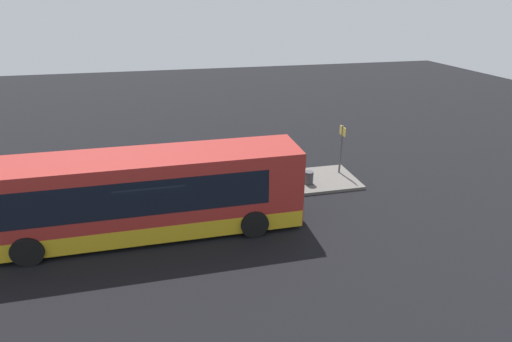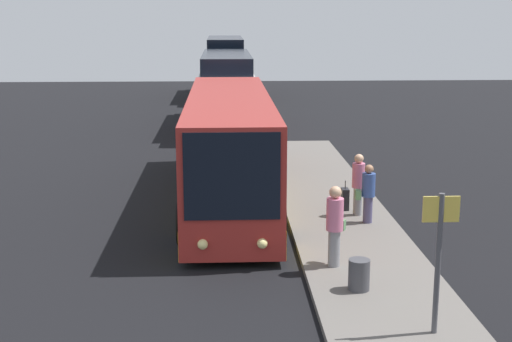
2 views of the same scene
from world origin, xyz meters
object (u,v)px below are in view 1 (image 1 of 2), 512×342
object	(u,v)px
bus_lead	(139,196)
sign_post	(341,144)
trash_bin	(309,178)
passenger_boarding	(194,168)
passenger_with_bags	(283,170)
suitcase	(183,184)
passenger_waiting	(209,168)

from	to	relation	value
bus_lead	sign_post	xyz separation A→B (m)	(9.94, 3.53, 0.10)
trash_bin	passenger_boarding	bearing A→B (deg)	169.71
passenger_boarding	sign_post	xyz separation A→B (m)	(7.56, -0.03, 0.63)
passenger_boarding	trash_bin	xyz separation A→B (m)	(5.50, -1.00, -0.63)
passenger_with_bags	suitcase	xyz separation A→B (m)	(-4.65, 1.03, -0.69)
sign_post	passenger_with_bags	bearing A→B (deg)	-160.19
passenger_waiting	trash_bin	xyz separation A→B (m)	(4.76, -1.12, -0.54)
passenger_waiting	trash_bin	world-z (taller)	passenger_waiting
bus_lead	sign_post	distance (m)	10.55
sign_post	trash_bin	distance (m)	2.60
passenger_waiting	suitcase	distance (m)	1.49
bus_lead	passenger_with_bags	bearing A→B (deg)	19.45
trash_bin	bus_lead	bearing A→B (deg)	-161.97
passenger_boarding	bus_lead	bearing A→B (deg)	101.10
sign_post	trash_bin	xyz separation A→B (m)	(-2.05, -0.97, -1.27)
trash_bin	sign_post	bearing A→B (deg)	25.25
suitcase	passenger_with_bags	bearing A→B (deg)	-12.49
sign_post	bus_lead	bearing A→B (deg)	-160.42
suitcase	passenger_waiting	bearing A→B (deg)	15.79
bus_lead	suitcase	distance (m)	3.94
passenger_waiting	trash_bin	size ratio (longest dim) A/B	2.47
sign_post	trash_bin	size ratio (longest dim) A/B	3.93
passenger_boarding	passenger_waiting	xyz separation A→B (m)	(0.74, 0.12, -0.10)
trash_bin	passenger_with_bags	bearing A→B (deg)	-168.61
suitcase	sign_post	xyz separation A→B (m)	(8.15, 0.23, 1.28)
passenger_waiting	sign_post	distance (m)	6.85
passenger_boarding	sign_post	world-z (taller)	sign_post
passenger_waiting	passenger_boarding	bearing A→B (deg)	11.64
suitcase	sign_post	size ratio (longest dim) A/B	0.34
passenger_boarding	passenger_waiting	world-z (taller)	passenger_boarding
bus_lead	trash_bin	size ratio (longest dim) A/B	19.31
bus_lead	suitcase	size ratio (longest dim) A/B	14.65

